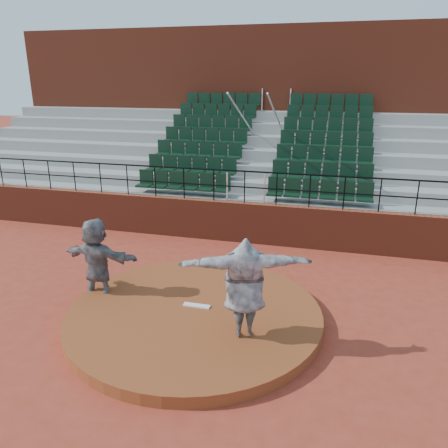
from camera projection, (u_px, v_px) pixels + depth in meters
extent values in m
plane|color=#9E3623|center=(195.00, 320.00, 9.55)|extent=(90.00, 90.00, 0.00)
cylinder|color=brown|center=(195.00, 315.00, 9.51)|extent=(5.50, 5.50, 0.25)
cube|color=white|center=(197.00, 306.00, 9.60)|extent=(0.60, 0.15, 0.03)
cube|color=maroon|center=(244.00, 222.00, 13.92)|extent=(24.00, 0.30, 1.30)
cylinder|color=black|center=(245.00, 171.00, 13.40)|extent=(24.00, 0.05, 0.05)
cylinder|color=black|center=(245.00, 187.00, 13.56)|extent=(24.00, 0.04, 0.04)
cylinder|color=black|center=(1.00, 172.00, 15.75)|extent=(0.04, 0.04, 1.00)
cylinder|color=black|center=(25.00, 173.00, 15.50)|extent=(0.04, 0.04, 1.00)
cylinder|color=black|center=(49.00, 175.00, 15.26)|extent=(0.04, 0.04, 1.00)
cylinder|color=black|center=(74.00, 176.00, 15.02)|extent=(0.04, 0.04, 1.00)
cylinder|color=black|center=(100.00, 178.00, 14.77)|extent=(0.04, 0.04, 1.00)
cylinder|color=black|center=(127.00, 180.00, 14.53)|extent=(0.04, 0.04, 1.00)
cylinder|color=black|center=(155.00, 182.00, 14.29)|extent=(0.04, 0.04, 1.00)
cylinder|color=black|center=(184.00, 183.00, 14.04)|extent=(0.04, 0.04, 1.00)
cylinder|color=black|center=(214.00, 185.00, 13.80)|extent=(0.04, 0.04, 1.00)
cylinder|color=black|center=(245.00, 187.00, 13.56)|extent=(0.04, 0.04, 1.00)
cylinder|color=black|center=(277.00, 189.00, 13.32)|extent=(0.04, 0.04, 1.00)
cylinder|color=black|center=(310.00, 191.00, 13.07)|extent=(0.04, 0.04, 1.00)
cylinder|color=black|center=(344.00, 193.00, 12.83)|extent=(0.04, 0.04, 1.00)
cylinder|color=black|center=(380.00, 196.00, 12.59)|extent=(0.04, 0.04, 1.00)
cylinder|color=black|center=(417.00, 198.00, 12.34)|extent=(0.04, 0.04, 1.00)
cube|color=gray|center=(248.00, 217.00, 14.45)|extent=(24.00, 0.85, 1.30)
cube|color=black|center=(183.00, 183.00, 14.69)|extent=(3.30, 0.48, 0.72)
cube|color=black|center=(319.00, 192.00, 13.59)|extent=(3.30, 0.48, 0.72)
cube|color=gray|center=(253.00, 204.00, 15.17)|extent=(24.00, 0.85, 1.70)
cube|color=black|center=(191.00, 167.00, 15.34)|extent=(3.30, 0.48, 0.72)
cube|color=black|center=(321.00, 173.00, 14.24)|extent=(3.30, 0.48, 0.72)
cube|color=gray|center=(258.00, 193.00, 15.88)|extent=(24.00, 0.85, 2.10)
cube|color=black|center=(198.00, 152.00, 15.99)|extent=(3.30, 0.48, 0.72)
cube|color=black|center=(323.00, 157.00, 14.89)|extent=(3.30, 0.48, 0.72)
cube|color=gray|center=(262.00, 182.00, 16.60)|extent=(24.00, 0.85, 2.50)
cube|color=black|center=(205.00, 138.00, 16.64)|extent=(3.30, 0.48, 0.72)
cube|color=black|center=(325.00, 142.00, 15.55)|extent=(3.30, 0.48, 0.72)
cube|color=gray|center=(266.00, 173.00, 17.31)|extent=(24.00, 0.85, 2.90)
cube|color=black|center=(211.00, 125.00, 17.29)|extent=(3.30, 0.48, 0.72)
cube|color=black|center=(327.00, 128.00, 16.20)|extent=(3.30, 0.48, 0.72)
cube|color=gray|center=(269.00, 164.00, 18.03)|extent=(24.00, 0.85, 3.30)
cube|color=black|center=(217.00, 113.00, 17.94)|extent=(3.30, 0.48, 0.72)
cube|color=black|center=(329.00, 115.00, 16.85)|extent=(3.30, 0.48, 0.72)
cube|color=gray|center=(273.00, 156.00, 18.74)|extent=(24.00, 0.85, 3.70)
cube|color=black|center=(222.00, 102.00, 18.59)|extent=(3.30, 0.48, 0.72)
cube|color=black|center=(330.00, 103.00, 17.50)|extent=(3.30, 0.48, 0.72)
cylinder|color=silver|center=(247.00, 124.00, 16.06)|extent=(0.06, 5.97, 2.46)
cylinder|color=silver|center=(280.00, 125.00, 15.77)|extent=(0.06, 5.97, 2.46)
cube|color=maroon|center=(281.00, 112.00, 19.96)|extent=(24.00, 3.00, 7.10)
imported|color=black|center=(244.00, 287.00, 8.26)|extent=(2.56, 1.40, 2.01)
imported|color=black|center=(97.00, 260.00, 10.10)|extent=(1.92, 0.73, 2.03)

